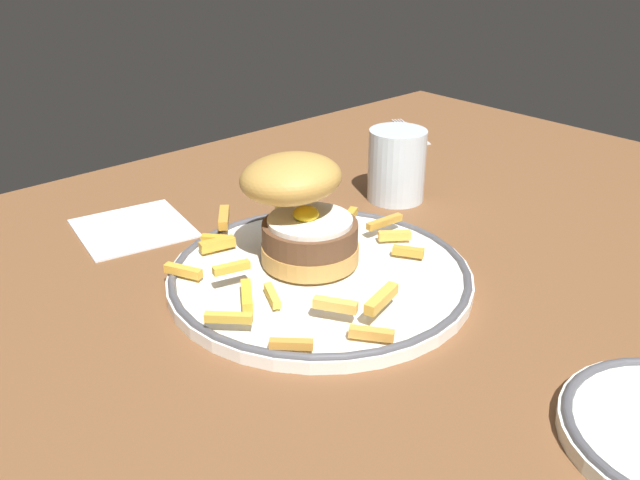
{
  "coord_description": "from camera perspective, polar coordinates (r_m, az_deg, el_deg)",
  "views": [
    {
      "loc": [
        -41.99,
        -41.41,
        32.96
      ],
      "look_at": [
        -3.48,
        1.55,
        4.6
      ],
      "focal_mm": 37.75,
      "sensor_mm": 36.0,
      "label": 1
    }
  ],
  "objects": [
    {
      "name": "ground_plane",
      "position": [
        0.69,
        3.04,
        -4.52
      ],
      "size": [
        127.88,
        92.16,
        4.0
      ],
      "primitive_type": "cube",
      "color": "brown"
    },
    {
      "name": "water_glass",
      "position": [
        0.85,
        6.5,
        6.02
      ],
      "size": [
        7.15,
        7.15,
        8.95
      ],
      "color": "silver",
      "rests_on": "ground_plane"
    },
    {
      "name": "dinner_plate",
      "position": [
        0.66,
        -0.0,
        -2.93
      ],
      "size": [
        29.76,
        29.76,
        1.6
      ],
      "color": "white",
      "rests_on": "ground_plane"
    },
    {
      "name": "napkin",
      "position": [
        0.8,
        -15.55,
        1.04
      ],
      "size": [
        13.94,
        14.18,
        0.4
      ],
      "primitive_type": "cube",
      "rotation": [
        0.0,
        0.0,
        -0.18
      ],
      "color": "silver",
      "rests_on": "ground_plane"
    },
    {
      "name": "burger",
      "position": [
        0.65,
        -1.7,
        2.71
      ],
      "size": [
        11.23,
        12.58,
        11.08
      ],
      "color": "#C28C44",
      "rests_on": "dinner_plate"
    },
    {
      "name": "fries_pile",
      "position": [
        0.65,
        -2.43,
        -1.74
      ],
      "size": [
        27.51,
        29.01,
        2.76
      ],
      "color": "gold",
      "rests_on": "dinner_plate"
    },
    {
      "name": "fork",
      "position": [
        1.14,
        7.65,
        9.24
      ],
      "size": [
        7.92,
        13.39,
        0.36
      ],
      "color": "silver",
      "rests_on": "ground_plane"
    }
  ]
}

